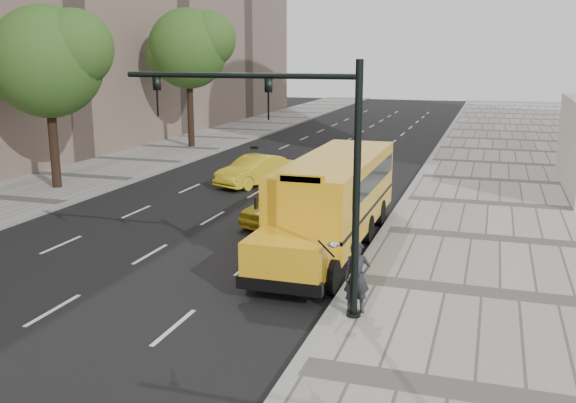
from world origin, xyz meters
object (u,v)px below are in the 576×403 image
(pedestrian, at_px, (357,277))
(taxi_far, at_px, (255,170))
(tree_c, at_px, (190,48))
(traffic_signal, at_px, (300,157))
(taxi_near, at_px, (285,204))
(tree_b, at_px, (49,61))
(school_bus, at_px, (335,194))

(pedestrian, bearing_deg, taxi_far, 95.24)
(tree_c, bearing_deg, traffic_signal, -58.82)
(taxi_near, distance_m, pedestrian, 9.53)
(tree_c, bearing_deg, pedestrian, -56.29)
(taxi_near, distance_m, taxi_far, 7.53)
(tree_b, relative_size, taxi_near, 1.99)
(taxi_far, bearing_deg, traffic_signal, -44.32)
(tree_b, height_order, pedestrian, tree_b)
(pedestrian, xyz_separation_m, traffic_signal, (-1.42, -0.27, 3.03))
(tree_c, relative_size, traffic_signal, 1.49)
(traffic_signal, bearing_deg, tree_b, 144.72)
(taxi_near, bearing_deg, tree_b, -175.77)
(tree_c, distance_m, taxi_far, 15.00)
(tree_c, distance_m, traffic_signal, 30.24)
(tree_b, xyz_separation_m, taxi_near, (12.40, -2.43, -5.42))
(taxi_near, bearing_deg, pedestrian, -45.74)
(tree_b, height_order, tree_c, tree_c)
(taxi_far, relative_size, pedestrian, 2.45)
(tree_b, relative_size, school_bus, 0.76)
(tree_b, height_order, school_bus, tree_b)
(tree_c, relative_size, pedestrian, 5.19)
(tree_c, xyz_separation_m, taxi_far, (8.65, -10.63, -6.11))
(tree_c, height_order, taxi_near, tree_c)
(tree_b, distance_m, tree_c, 14.74)
(tree_c, height_order, traffic_signal, tree_c)
(tree_c, xyz_separation_m, taxi_near, (12.40, -17.16, -6.10))
(tree_b, height_order, traffic_signal, tree_b)
(tree_c, bearing_deg, taxi_near, -54.15)
(school_bus, distance_m, taxi_near, 3.41)
(tree_b, relative_size, pedestrian, 4.77)
(tree_c, height_order, school_bus, tree_c)
(taxi_far, bearing_deg, school_bus, -33.02)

